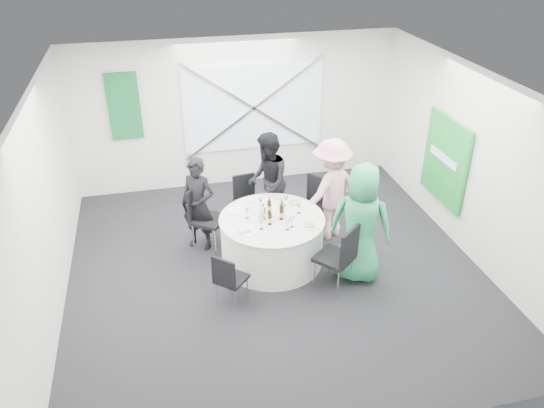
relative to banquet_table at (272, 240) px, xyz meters
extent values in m
plane|color=black|center=(0.00, -0.20, -0.38)|extent=(6.00, 6.00, 0.00)
plane|color=silver|center=(0.00, -0.20, 2.42)|extent=(6.00, 6.00, 0.00)
plane|color=silver|center=(0.00, 2.80, 1.02)|extent=(6.00, 0.00, 6.00)
plane|color=silver|center=(0.00, -3.20, 1.02)|extent=(6.00, 0.00, 6.00)
plane|color=silver|center=(-3.00, -0.20, 1.02)|extent=(0.00, 6.00, 6.00)
plane|color=silver|center=(3.00, -0.20, 1.02)|extent=(0.00, 6.00, 6.00)
cube|color=silver|center=(0.30, 2.76, 1.12)|extent=(2.60, 0.03, 1.60)
cube|color=silver|center=(0.30, 2.72, 1.12)|extent=(2.63, 0.05, 1.84)
cube|color=silver|center=(0.30, 2.72, 1.12)|extent=(2.63, 0.05, 1.84)
cube|color=#125D2A|center=(-2.00, 2.75, 1.32)|extent=(0.55, 0.04, 1.20)
cube|color=green|center=(2.94, 0.40, 0.82)|extent=(0.05, 1.20, 1.40)
cylinder|color=silver|center=(0.00, 0.00, -0.01)|extent=(1.52, 1.52, 0.74)
cylinder|color=silver|center=(0.00, 0.00, 0.37)|extent=(1.56, 1.56, 0.02)
cube|color=black|center=(-0.16, 1.10, 0.05)|extent=(0.45, 0.45, 0.05)
cube|color=black|center=(-0.18, 1.29, 0.28)|extent=(0.38, 0.09, 0.43)
cylinder|color=silver|center=(-0.02, 1.28, -0.18)|extent=(0.02, 0.02, 0.41)
cylinder|color=silver|center=(-0.34, 1.24, -0.18)|extent=(0.02, 0.02, 0.41)
cylinder|color=silver|center=(0.03, 0.96, -0.18)|extent=(0.02, 0.02, 0.41)
cylinder|color=silver|center=(-0.29, 0.92, -0.18)|extent=(0.02, 0.02, 0.41)
cube|color=black|center=(-0.87, 0.61, 0.12)|extent=(0.65, 0.65, 0.06)
cube|color=black|center=(-1.05, 0.73, 0.40)|extent=(0.29, 0.39, 0.50)
cylinder|color=silver|center=(-0.91, 0.87, -0.14)|extent=(0.02, 0.02, 0.48)
cylinder|color=silver|center=(-1.13, 0.56, -0.14)|extent=(0.02, 0.02, 0.48)
cylinder|color=silver|center=(-0.60, 0.65, -0.14)|extent=(0.02, 0.02, 0.48)
cylinder|color=silver|center=(-0.82, 0.34, -0.14)|extent=(0.02, 0.02, 0.48)
cube|color=black|center=(0.77, 0.60, 0.10)|extent=(0.63, 0.63, 0.05)
cube|color=black|center=(0.94, 0.73, 0.36)|extent=(0.29, 0.36, 0.48)
cylinder|color=silver|center=(1.03, 0.56, -0.15)|extent=(0.02, 0.02, 0.46)
cylinder|color=silver|center=(0.81, 0.85, -0.15)|extent=(0.02, 0.02, 0.46)
cylinder|color=silver|center=(0.74, 0.34, -0.15)|extent=(0.02, 0.02, 0.46)
cylinder|color=silver|center=(0.52, 0.63, -0.15)|extent=(0.02, 0.02, 0.46)
cube|color=black|center=(0.69, -0.81, 0.12)|extent=(0.66, 0.66, 0.06)
cube|color=black|center=(0.84, -0.98, 0.40)|extent=(0.37, 0.32, 0.50)
cylinder|color=silver|center=(0.67, -1.08, -0.14)|extent=(0.02, 0.02, 0.48)
cylinder|color=silver|center=(0.96, -0.83, -0.14)|extent=(0.02, 0.02, 0.48)
cylinder|color=silver|center=(0.42, -0.79, -0.14)|extent=(0.02, 0.02, 0.48)
cylinder|color=silver|center=(0.71, -0.55, -0.14)|extent=(0.02, 0.02, 0.48)
cube|color=black|center=(-0.75, -0.82, 0.02)|extent=(0.53, 0.53, 0.04)
cube|color=black|center=(-0.87, -0.95, 0.24)|extent=(0.28, 0.27, 0.40)
cylinder|color=silver|center=(-0.96, -0.83, -0.19)|extent=(0.02, 0.02, 0.38)
cylinder|color=silver|center=(-0.74, -1.03, -0.19)|extent=(0.02, 0.02, 0.38)
cylinder|color=silver|center=(-0.76, -0.61, -0.19)|extent=(0.02, 0.02, 0.38)
cylinder|color=silver|center=(-0.54, -0.81, -0.19)|extent=(0.02, 0.02, 0.38)
imported|color=black|center=(-1.01, 0.67, 0.38)|extent=(0.66, 0.61, 1.51)
imported|color=black|center=(0.17, 1.02, 0.45)|extent=(0.57, 0.87, 1.66)
imported|color=#F8A0B6|center=(1.08, 0.51, 0.46)|extent=(1.20, 0.92, 1.68)
imported|color=#289459|center=(1.12, -0.64, 0.51)|extent=(1.04, 0.93, 1.79)
cylinder|color=white|center=(0.06, 0.50, 0.39)|extent=(0.25, 0.25, 0.01)
cylinder|color=white|center=(-0.48, 0.33, 0.39)|extent=(0.27, 0.27, 0.01)
cylinder|color=white|center=(0.43, 0.34, 0.39)|extent=(0.28, 0.28, 0.01)
cylinder|color=#91B15F|center=(0.43, 0.34, 0.41)|extent=(0.18, 0.18, 0.02)
cylinder|color=white|center=(0.46, -0.33, 0.39)|extent=(0.26, 0.26, 0.01)
cylinder|color=#91B15F|center=(0.46, -0.33, 0.41)|extent=(0.17, 0.17, 0.02)
cylinder|color=white|center=(-0.42, -0.28, 0.39)|extent=(0.29, 0.29, 0.01)
cube|color=silver|center=(-0.47, -0.29, 0.42)|extent=(0.18, 0.14, 0.05)
cylinder|color=#331A09|center=(-0.13, 0.00, 0.48)|extent=(0.06, 0.06, 0.19)
cylinder|color=#331A09|center=(-0.13, 0.00, 0.60)|extent=(0.02, 0.02, 0.06)
cylinder|color=tan|center=(-0.13, 0.00, 0.46)|extent=(0.06, 0.06, 0.07)
cylinder|color=#331A09|center=(0.00, 0.17, 0.48)|extent=(0.06, 0.06, 0.19)
cylinder|color=#331A09|center=(0.00, 0.17, 0.60)|extent=(0.02, 0.02, 0.06)
cylinder|color=tan|center=(0.00, 0.17, 0.46)|extent=(0.06, 0.06, 0.07)
cylinder|color=#331A09|center=(0.12, -0.06, 0.48)|extent=(0.06, 0.06, 0.20)
cylinder|color=#331A09|center=(0.12, -0.06, 0.61)|extent=(0.02, 0.02, 0.06)
cylinder|color=tan|center=(0.12, -0.06, 0.46)|extent=(0.06, 0.06, 0.07)
cylinder|color=#331A09|center=(-0.07, -0.16, 0.47)|extent=(0.06, 0.06, 0.18)
cylinder|color=#331A09|center=(-0.07, -0.16, 0.59)|extent=(0.02, 0.02, 0.06)
cylinder|color=tan|center=(-0.07, -0.16, 0.45)|extent=(0.06, 0.06, 0.06)
cylinder|color=green|center=(0.15, 0.02, 0.50)|extent=(0.08, 0.08, 0.24)
cylinder|color=green|center=(0.15, 0.02, 0.65)|extent=(0.03, 0.03, 0.06)
cylinder|color=tan|center=(0.15, 0.02, 0.47)|extent=(0.08, 0.08, 0.08)
cylinder|color=silver|center=(-0.17, -0.04, 0.49)|extent=(0.08, 0.08, 0.23)
cylinder|color=silver|center=(-0.17, -0.04, 0.64)|extent=(0.03, 0.03, 0.06)
cylinder|color=tan|center=(-0.17, -0.04, 0.47)|extent=(0.08, 0.08, 0.08)
cylinder|color=white|center=(-0.22, -0.25, 0.38)|extent=(0.06, 0.06, 0.00)
cylinder|color=white|center=(-0.22, -0.25, 0.43)|extent=(0.01, 0.01, 0.10)
cone|color=white|center=(-0.22, -0.25, 0.51)|extent=(0.07, 0.07, 0.08)
cylinder|color=white|center=(0.22, -0.30, 0.38)|extent=(0.06, 0.06, 0.00)
cylinder|color=white|center=(0.22, -0.30, 0.43)|extent=(0.01, 0.01, 0.10)
cone|color=white|center=(0.22, -0.30, 0.51)|extent=(0.07, 0.07, 0.08)
cylinder|color=white|center=(0.29, 0.31, 0.38)|extent=(0.06, 0.06, 0.00)
cylinder|color=white|center=(0.29, 0.31, 0.43)|extent=(0.01, 0.01, 0.10)
cone|color=white|center=(0.29, 0.31, 0.51)|extent=(0.07, 0.07, 0.08)
cylinder|color=white|center=(-0.10, 0.34, 0.38)|extent=(0.06, 0.06, 0.00)
cylinder|color=white|center=(-0.10, 0.34, 0.43)|extent=(0.01, 0.01, 0.10)
cone|color=white|center=(-0.10, 0.34, 0.51)|extent=(0.07, 0.07, 0.08)
cylinder|color=white|center=(0.42, 0.05, 0.38)|extent=(0.06, 0.06, 0.00)
cylinder|color=white|center=(0.42, 0.05, 0.43)|extent=(0.01, 0.01, 0.10)
cone|color=white|center=(0.42, 0.05, 0.51)|extent=(0.07, 0.07, 0.08)
cylinder|color=white|center=(0.14, -0.35, 0.38)|extent=(0.06, 0.06, 0.00)
cylinder|color=white|center=(0.14, -0.35, 0.43)|extent=(0.01, 0.01, 0.10)
cone|color=white|center=(0.14, -0.35, 0.51)|extent=(0.07, 0.07, 0.08)
cylinder|color=white|center=(-0.35, 0.09, 0.38)|extent=(0.06, 0.06, 0.00)
cylinder|color=white|center=(-0.35, 0.09, 0.43)|extent=(0.01, 0.01, 0.10)
cone|color=white|center=(-0.35, 0.09, 0.51)|extent=(0.07, 0.07, 0.08)
cube|color=silver|center=(-0.38, 0.43, 0.38)|extent=(0.09, 0.14, 0.01)
cube|color=silver|center=(-0.57, 0.10, 0.38)|extent=(0.08, 0.14, 0.01)
cube|color=silver|center=(-0.51, -0.27, 0.38)|extent=(0.12, 0.12, 0.01)
cube|color=silver|center=(-0.30, -0.49, 0.38)|extent=(0.11, 0.12, 0.01)
cube|color=silver|center=(0.19, 0.54, 0.38)|extent=(0.15, 0.02, 0.01)
cube|color=silver|center=(-0.22, 0.53, 0.38)|extent=(0.15, 0.03, 0.01)
cube|color=silver|center=(0.57, 0.10, 0.38)|extent=(0.08, 0.14, 0.01)
cube|color=silver|center=(0.35, 0.45, 0.38)|extent=(0.10, 0.13, 0.01)
camera|label=1|loc=(-1.53, -6.47, 4.38)|focal=35.00mm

